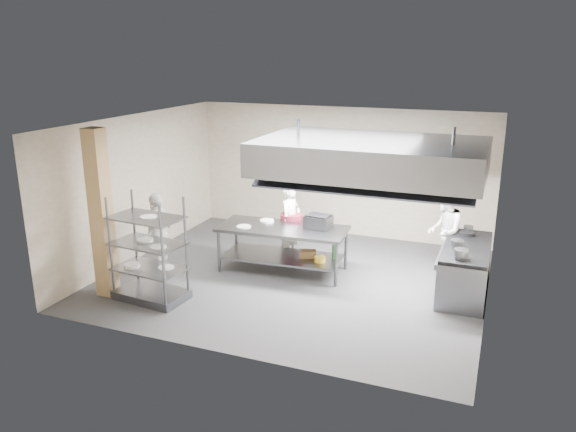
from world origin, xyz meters
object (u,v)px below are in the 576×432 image
at_px(chef_head, 291,222).
at_px(cooking_range, 465,271).
at_px(chef_line, 444,232).
at_px(island, 283,249).
at_px(stockpot, 457,244).
at_px(pass_rack, 148,249).
at_px(chef_plating, 159,233).
at_px(griddle, 318,222).

bearing_deg(chef_head, cooking_range, -86.16).
relative_size(chef_head, chef_line, 0.95).
xyz_separation_m(island, stockpot, (3.29, 0.01, 0.52)).
xyz_separation_m(pass_rack, chef_plating, (-0.56, 1.13, -0.12)).
distance_m(chef_plating, griddle, 3.12).
height_order(cooking_range, chef_plating, chef_plating).
relative_size(cooking_range, stockpot, 8.92).
bearing_deg(pass_rack, island, 56.36).
xyz_separation_m(cooking_range, chef_plating, (-5.68, -1.17, 0.39)).
relative_size(island, chef_plating, 1.56).
distance_m(island, chef_plating, 2.45).
distance_m(cooking_range, stockpot, 0.62).
relative_size(chef_head, stockpot, 7.31).
bearing_deg(chef_head, chef_line, -72.37).
height_order(chef_head, stockpot, chef_head).
xyz_separation_m(chef_line, stockpot, (0.32, -1.01, 0.11)).
relative_size(griddle, stockpot, 2.17).
relative_size(pass_rack, chef_head, 1.14).
distance_m(pass_rack, griddle, 3.27).
xyz_separation_m(island, chef_plating, (-2.23, -0.93, 0.35)).
bearing_deg(chef_head, stockpot, -90.20).
xyz_separation_m(island, griddle, (0.66, 0.23, 0.57)).
bearing_deg(chef_plating, griddle, 103.32).
relative_size(island, griddle, 5.18).
relative_size(chef_head, chef_plating, 1.01).
bearing_deg(chef_plating, chef_head, 117.43).
bearing_deg(chef_line, pass_rack, -59.45).
height_order(chef_head, chef_line, chef_line).
height_order(chef_line, griddle, chef_line).
bearing_deg(chef_plating, chef_line, 102.12).
height_order(island, griddle, griddle).
distance_m(cooking_range, chef_plating, 5.81).
bearing_deg(chef_plating, pass_rack, 17.72).
relative_size(island, pass_rack, 1.35).
xyz_separation_m(chef_head, stockpot, (3.36, -0.62, 0.16)).
bearing_deg(cooking_range, island, -176.06).
height_order(cooking_range, chef_line, chef_line).
xyz_separation_m(chef_head, chef_plating, (-2.16, -1.57, -0.01)).
distance_m(pass_rack, chef_head, 3.14).
bearing_deg(island, chef_line, 15.21).
relative_size(pass_rack, stockpot, 8.29).
distance_m(chef_head, chef_plating, 2.67).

